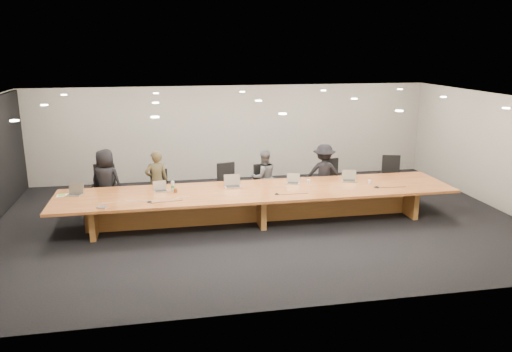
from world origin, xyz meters
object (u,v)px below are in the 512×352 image
Objects in this scene: chair_far_right at (391,177)px; mic_center at (277,194)px; conference_table at (258,200)px; laptop_a at (74,190)px; paper_cup_far at (369,182)px; person_d at (324,173)px; amber_mug at (175,191)px; chair_mid_right at (266,185)px; chair_right at (333,179)px; water_bottle at (173,187)px; person_b at (157,181)px; laptop_c at (233,181)px; chair_mid_left at (229,185)px; paper_cup_near at (309,182)px; laptop_e at (349,176)px; av_box at (102,207)px; laptop_d at (293,179)px; mic_left at (149,202)px; mic_right at (377,187)px; laptop_b at (161,186)px; chair_far_left at (104,189)px; person_a at (106,182)px; chair_left at (160,190)px; person_c at (264,177)px.

chair_far_right is 10.39× the size of mic_center.
conference_table is 27.25× the size of laptop_a.
laptop_a is at bearing 177.37° from paper_cup_far.
conference_table is 4.08m from laptop_a.
conference_table is 2.71m from paper_cup_far.
conference_table is at bearing 45.46° from person_d.
amber_mug is (-1.86, 0.13, 0.28)m from conference_table.
chair_right is (1.85, 0.15, 0.01)m from chair_mid_right.
amber_mug is at bearing 10.81° from laptop_a.
amber_mug is at bearing -172.05° from chair_right.
chair_mid_right is 2.53m from water_bottle.
person_b is at bearing 173.91° from chair_right.
chair_mid_right is 2.84× the size of laptop_c.
chair_mid_left reaches higher than paper_cup_near.
chair_far_right is 0.74× the size of person_d.
av_box is at bearing -153.56° from laptop_e.
laptop_d is at bearing 173.76° from paper_cup_near.
mic_left is (-0.56, -0.60, -0.03)m from amber_mug.
mic_right is (2.72, -0.33, 0.25)m from conference_table.
laptop_c is at bearing -168.57° from chair_right.
av_box is at bearing 50.80° from person_b.
mic_center is (-3.51, -1.64, 0.20)m from chair_far_right.
chair_mid_left is 10.26× the size of mic_center.
chair_mid_left is 3.44m from av_box.
laptop_b is 4.48m from laptop_e.
mic_right is at bearing -86.07° from paper_cup_far.
chair_right is at bearing 15.93° from amber_mug.
av_box is 3.70m from mic_center.
paper_cup_near and paper_cup_far have the same top height.
person_a is (0.08, -0.07, 0.20)m from chair_far_left.
amber_mug is 4.56m from paper_cup_far.
amber_mug is 0.85× the size of mic_center.
water_bottle reaches higher than amber_mug.
laptop_e reaches higher than laptop_b.
water_bottle is (-3.84, -0.92, 0.11)m from person_d.
chair_mid_left is at bearing 17.03° from laptop_b.
chair_mid_right reaches higher than chair_left.
water_bottle is 3.21m from paper_cup_near.
chair_right is 4.33m from water_bottle.
paper_cup_near is at bearing 66.53° from person_d.
person_d reaches higher than laptop_b.
laptop_b is at bearing 172.82° from mic_right.
paper_cup_far is at bearing 139.66° from person_d.
laptop_d is (-2.93, -0.85, 0.31)m from chair_far_right.
chair_mid_right is at bearing 70.46° from conference_table.
amber_mug reaches higher than mic_left.
chair_mid_left is 1.86m from mic_center.
paper_cup_near is (-0.97, -0.97, 0.25)m from chair_right.
paper_cup_near is 0.74× the size of mic_left.
chair_mid_right is 0.76× the size of person_c.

